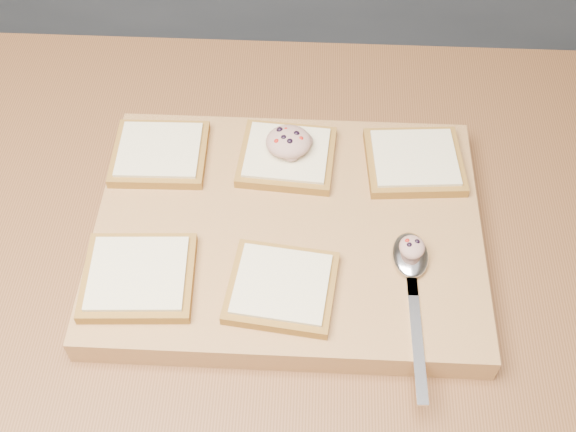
% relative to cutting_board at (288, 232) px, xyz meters
% --- Properties ---
extents(island_counter, '(2.00, 0.80, 0.90)m').
position_rel_cutting_board_xyz_m(island_counter, '(-0.05, -0.03, -0.46)').
color(island_counter, slate).
rests_on(island_counter, ground).
extents(cutting_board, '(0.45, 0.34, 0.04)m').
position_rel_cutting_board_xyz_m(cutting_board, '(0.00, 0.00, 0.00)').
color(cutting_board, tan).
rests_on(cutting_board, island_counter).
extents(bread_far_left, '(0.12, 0.11, 0.02)m').
position_rel_cutting_board_xyz_m(bread_far_left, '(-0.16, 0.10, 0.03)').
color(bread_far_left, '#9C6A28').
rests_on(bread_far_left, cutting_board).
extents(bread_far_center, '(0.12, 0.11, 0.02)m').
position_rel_cutting_board_xyz_m(bread_far_center, '(-0.01, 0.10, 0.03)').
color(bread_far_center, '#9C6A28').
rests_on(bread_far_center, cutting_board).
extents(bread_far_right, '(0.12, 0.11, 0.02)m').
position_rel_cutting_board_xyz_m(bread_far_right, '(0.15, 0.10, 0.03)').
color(bread_far_right, '#9C6A28').
rests_on(bread_far_right, cutting_board).
extents(bread_near_left, '(0.12, 0.12, 0.02)m').
position_rel_cutting_board_xyz_m(bread_near_left, '(-0.16, -0.09, 0.03)').
color(bread_near_left, '#9C6A28').
rests_on(bread_near_left, cutting_board).
extents(bread_near_center, '(0.12, 0.12, 0.02)m').
position_rel_cutting_board_xyz_m(bread_near_center, '(-0.00, -0.09, 0.03)').
color(bread_near_center, '#9C6A28').
rests_on(bread_near_center, cutting_board).
extents(tuna_salad_dollop, '(0.06, 0.05, 0.03)m').
position_rel_cutting_board_xyz_m(tuna_salad_dollop, '(-0.00, 0.10, 0.05)').
color(tuna_salad_dollop, tan).
rests_on(tuna_salad_dollop, bread_far_center).
extents(spoon, '(0.04, 0.21, 0.01)m').
position_rel_cutting_board_xyz_m(spoon, '(0.14, -0.06, 0.02)').
color(spoon, silver).
rests_on(spoon, cutting_board).
extents(spoon_salad, '(0.03, 0.03, 0.02)m').
position_rel_cutting_board_xyz_m(spoon_salad, '(0.14, -0.04, 0.04)').
color(spoon_salad, tan).
rests_on(spoon_salad, spoon).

